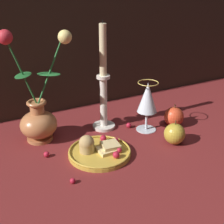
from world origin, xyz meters
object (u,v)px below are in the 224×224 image
object	(u,v)px
apple_beside_vase	(175,117)
apple_near_glass	(175,134)
plate_with_pastries	(98,150)
candlestick	(103,90)
wine_glass	(147,99)
vase	(38,115)

from	to	relation	value
apple_beside_vase	apple_near_glass	world-z (taller)	apple_beside_vase
plate_with_pastries	candlestick	distance (m)	0.21
wine_glass	apple_beside_vase	bearing A→B (deg)	-13.67
apple_beside_vase	wine_glass	bearing A→B (deg)	166.33
plate_with_pastries	apple_beside_vase	world-z (taller)	apple_beside_vase
wine_glass	candlestick	world-z (taller)	candlestick
plate_with_pastries	vase	bearing A→B (deg)	126.20
apple_near_glass	candlestick	bearing A→B (deg)	125.79
wine_glass	apple_near_glass	distance (m)	0.14
vase	apple_beside_vase	distance (m)	0.45
vase	apple_near_glass	size ratio (longest dim) A/B	4.48
vase	plate_with_pastries	world-z (taller)	vase
wine_glass	plate_with_pastries	bearing A→B (deg)	-162.41
apple_beside_vase	apple_near_glass	bearing A→B (deg)	-128.92
apple_beside_vase	apple_near_glass	distance (m)	0.12
plate_with_pastries	apple_near_glass	world-z (taller)	apple_near_glass
vase	candlestick	xyz separation A→B (m)	(0.21, -0.02, 0.05)
wine_glass	apple_beside_vase	size ratio (longest dim) A/B	2.11
vase	candlestick	world-z (taller)	candlestick
plate_with_pastries	apple_near_glass	xyz separation A→B (m)	(0.23, -0.05, 0.02)
candlestick	apple_near_glass	size ratio (longest dim) A/B	4.59
wine_glass	apple_near_glass	world-z (taller)	wine_glass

